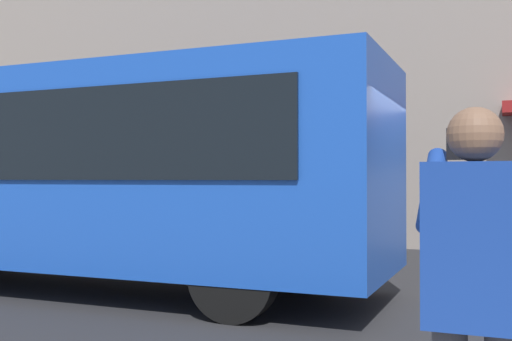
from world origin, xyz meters
name	(u,v)px	position (x,y,z in m)	size (l,w,h in m)	color
ground_plane	(383,308)	(0.00, 0.00, 0.00)	(60.00, 60.00, 0.00)	#232326
red_bus	(75,170)	(4.40, 0.24, 1.68)	(9.05, 2.54, 3.08)	#1947AD
pedestrian_photographer	(477,285)	(-1.28, 4.79, 1.14)	(0.53, 0.52, 1.70)	#2D2D33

